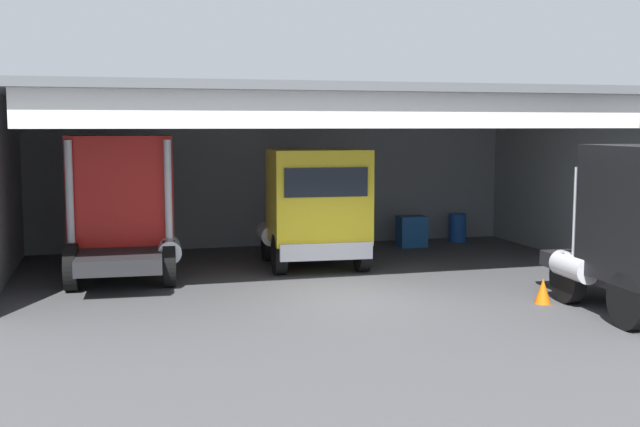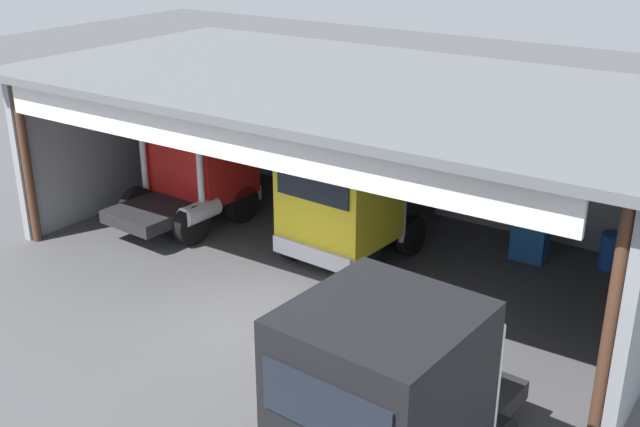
% 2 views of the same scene
% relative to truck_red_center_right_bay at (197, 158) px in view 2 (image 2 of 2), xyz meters
% --- Properties ---
extents(ground_plane, '(80.00, 80.00, 0.00)m').
position_rel_truck_red_center_right_bay_xyz_m(ground_plane, '(4.96, -3.86, -1.91)').
color(ground_plane, '#4C4C4F').
rests_on(ground_plane, ground).
extents(workshop_shed, '(16.45, 9.02, 4.84)m').
position_rel_truck_red_center_right_bay_xyz_m(workshop_shed, '(4.96, 1.10, 1.50)').
color(workshop_shed, gray).
rests_on(workshop_shed, ground).
extents(truck_red_center_right_bay, '(2.80, 4.36, 3.65)m').
position_rel_truck_red_center_right_bay_xyz_m(truck_red_center_right_bay, '(0.00, 0.00, 0.00)').
color(truck_red_center_right_bay, red).
rests_on(truck_red_center_right_bay, ground).
extents(truck_yellow_center_bay, '(2.79, 4.59, 3.27)m').
position_rel_truck_red_center_right_bay_xyz_m(truck_yellow_center_bay, '(5.08, 0.00, -0.19)').
color(truck_yellow_center_bay, yellow).
rests_on(truck_yellow_center_bay, ground).
extents(truck_black_center_left_bay, '(2.71, 4.97, 3.51)m').
position_rel_truck_red_center_right_bay_xyz_m(truck_black_center_left_bay, '(10.36, -7.11, -0.04)').
color(truck_black_center_left_bay, black).
rests_on(truck_black_center_left_bay, ground).
extents(oil_drum, '(0.58, 0.58, 0.94)m').
position_rel_truck_red_center_right_bay_xyz_m(oil_drum, '(10.99, 3.48, -1.44)').
color(oil_drum, '#194CB2').
rests_on(oil_drum, ground).
extents(tool_cart, '(0.90, 0.60, 1.00)m').
position_rel_truck_red_center_right_bay_xyz_m(tool_cart, '(9.07, 2.82, -1.41)').
color(tool_cart, '#1E59A5').
rests_on(tool_cart, ground).
extents(traffic_cone, '(0.36, 0.36, 0.56)m').
position_rel_truck_red_center_right_bay_xyz_m(traffic_cone, '(8.84, -5.42, -1.63)').
color(traffic_cone, orange).
rests_on(traffic_cone, ground).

